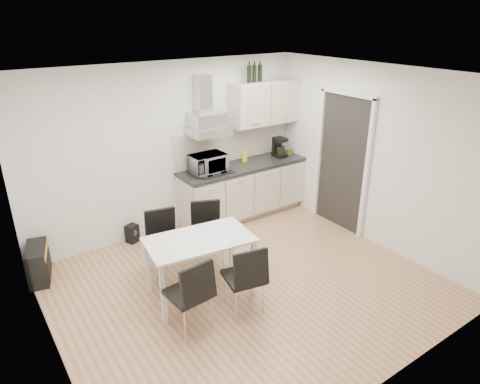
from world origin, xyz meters
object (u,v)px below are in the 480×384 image
at_px(kitchenette, 243,169).
at_px(floor_speaker, 132,233).
at_px(chair_near_left, 188,294).
at_px(guitar_amp, 38,263).
at_px(chair_far_left, 165,245).
at_px(chair_near_right, 244,278).
at_px(dining_table, 199,246).
at_px(chair_far_right, 208,235).

bearing_deg(kitchenette, floor_speaker, 175.12).
bearing_deg(chair_near_left, guitar_amp, 115.65).
relative_size(chair_far_left, chair_near_right, 1.00).
xyz_separation_m(kitchenette, floor_speaker, (-1.93, 0.17, -0.69)).
bearing_deg(kitchenette, chair_far_left, -153.91).
distance_m(dining_table, guitar_amp, 2.18).
distance_m(chair_far_right, floor_speaker, 1.38).
height_order(chair_far_right, floor_speaker, chair_far_right).
height_order(kitchenette, chair_far_right, kitchenette).
distance_m(guitar_amp, floor_speaker, 1.39).
bearing_deg(floor_speaker, guitar_amp, 166.98).
relative_size(kitchenette, chair_near_right, 2.86).
xyz_separation_m(chair_far_left, chair_near_left, (-0.25, -1.09, 0.00)).
height_order(dining_table, chair_far_right, chair_far_right).
distance_m(chair_far_right, chair_near_right, 1.10).
bearing_deg(chair_far_left, chair_near_right, 120.87).
xyz_separation_m(dining_table, chair_near_left, (-0.43, -0.50, -0.21)).
relative_size(chair_near_left, guitar_amp, 1.46).
height_order(chair_far_right, chair_near_right, same).
height_order(chair_near_left, floor_speaker, chair_near_left).
bearing_deg(guitar_amp, chair_near_right, -33.26).
bearing_deg(chair_far_left, kitchenette, -142.34).
xyz_separation_m(kitchenette, chair_near_right, (-1.48, -2.11, -0.39)).
height_order(chair_far_left, chair_near_right, same).
xyz_separation_m(dining_table, chair_far_right, (0.41, 0.50, -0.21)).
bearing_deg(chair_near_right, chair_near_left, -176.48).
xyz_separation_m(dining_table, chair_near_right, (0.23, -0.59, -0.21)).
relative_size(kitchenette, chair_near_left, 2.86).
bearing_deg(chair_far_left, dining_table, 118.42).
relative_size(dining_table, chair_near_right, 1.50).
relative_size(kitchenette, chair_far_left, 2.86).
bearing_deg(floor_speaker, chair_near_left, -118.84).
distance_m(kitchenette, guitar_amp, 3.35).
bearing_deg(chair_near_left, chair_far_left, 72.03).
bearing_deg(guitar_amp, kitchenette, 16.31).
bearing_deg(floor_speaker, chair_far_right, -85.32).
xyz_separation_m(dining_table, guitar_amp, (-1.58, 1.44, -0.42)).
relative_size(dining_table, floor_speaker, 4.76).
xyz_separation_m(chair_near_right, floor_speaker, (-0.45, 2.27, -0.30)).
xyz_separation_m(guitar_amp, floor_speaker, (1.36, 0.25, -0.10)).
height_order(kitchenette, chair_near_left, kitchenette).
distance_m(kitchenette, dining_table, 2.30).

